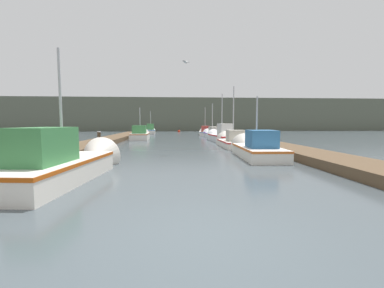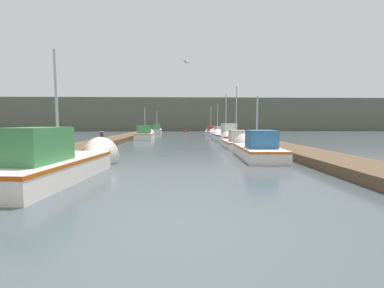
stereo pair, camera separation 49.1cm
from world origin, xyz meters
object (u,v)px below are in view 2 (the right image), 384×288
object	(u,v)px
fishing_boat_0	(65,162)
mooring_piling_2	(62,152)
seagull_lead	(187,62)
fishing_boat_7	(157,130)
fishing_boat_1	(255,149)
mooring_piling_1	(223,131)
fishing_boat_5	(217,134)
fishing_boat_4	(145,135)
channel_buoy	(185,131)
fishing_boat_3	(225,136)
fishing_boat_6	(211,132)
mooring_piling_0	(102,141)
fishing_boat_2	(235,142)

from	to	relation	value
fishing_boat_0	mooring_piling_2	bearing A→B (deg)	122.48
seagull_lead	fishing_boat_7	bearing A→B (deg)	-131.25
fishing_boat_1	seagull_lead	bearing A→B (deg)	154.80
fishing_boat_0	mooring_piling_1	size ratio (longest dim) A/B	4.43
fishing_boat_0	fishing_boat_7	size ratio (longest dim) A/B	1.06
fishing_boat_1	fishing_boat_5	bearing A→B (deg)	91.07
fishing_boat_4	channel_buoy	xyz separation A→B (m)	(4.47, 19.55, -0.32)
fishing_boat_4	fishing_boat_1	bearing A→B (deg)	-63.04
fishing_boat_0	mooring_piling_2	size ratio (longest dim) A/B	6.07
fishing_boat_3	fishing_boat_6	size ratio (longest dim) A/B	1.06
fishing_boat_6	mooring_piling_0	world-z (taller)	fishing_boat_6
fishing_boat_4	fishing_boat_5	size ratio (longest dim) A/B	0.85
fishing_boat_7	seagull_lead	bearing A→B (deg)	-83.77
fishing_boat_4	seagull_lead	bearing A→B (deg)	-72.76
mooring_piling_0	fishing_boat_7	bearing A→B (deg)	87.49
fishing_boat_3	seagull_lead	size ratio (longest dim) A/B	12.55
fishing_boat_0	fishing_boat_5	xyz separation A→B (m)	(8.10, 22.79, -0.10)
fishing_boat_7	fishing_boat_2	bearing A→B (deg)	-73.37
fishing_boat_7	mooring_piling_1	world-z (taller)	fishing_boat_7
fishing_boat_7	channel_buoy	xyz separation A→B (m)	(4.62, 5.98, -0.38)
fishing_boat_3	seagull_lead	world-z (taller)	seagull_lead
fishing_boat_2	fishing_boat_7	xyz separation A→B (m)	(-8.11, 22.22, 0.17)
channel_buoy	mooring_piling_1	bearing A→B (deg)	-69.95
mooring_piling_0	seagull_lead	distance (m)	7.43
fishing_boat_7	channel_buoy	bearing A→B (deg)	48.87
mooring_piling_2	channel_buoy	world-z (taller)	mooring_piling_2
fishing_boat_0	fishing_boat_3	size ratio (longest dim) A/B	0.97
channel_buoy	mooring_piling_2	bearing A→B (deg)	-99.14
fishing_boat_3	fishing_boat_7	bearing A→B (deg)	109.57
fishing_boat_4	mooring_piling_2	size ratio (longest dim) A/B	4.87
seagull_lead	channel_buoy	bearing A→B (deg)	-141.20
fishing_boat_0	seagull_lead	xyz separation A→B (m)	(4.16, 6.54, 4.76)
fishing_boat_0	mooring_piling_1	distance (m)	26.99
fishing_boat_1	fishing_boat_3	bearing A→B (deg)	91.53
fishing_boat_1	fishing_boat_3	xyz separation A→B (m)	(0.13, 10.60, 0.05)
fishing_boat_4	mooring_piling_0	xyz separation A→B (m)	(-1.22, -10.90, 0.15)
fishing_boat_7	mooring_piling_1	bearing A→B (deg)	-41.24
seagull_lead	fishing_boat_3	bearing A→B (deg)	-163.84
fishing_boat_5	mooring_piling_2	xyz separation A→B (m)	(-9.54, -19.93, 0.09)
fishing_boat_2	channel_buoy	bearing A→B (deg)	96.81
fishing_boat_2	mooring_piling_1	bearing A→B (deg)	84.42
fishing_boat_0	seagull_lead	distance (m)	9.10
fishing_boat_3	fishing_boat_7	xyz separation A→B (m)	(-8.15, 17.45, 0.03)
fishing_boat_4	channel_buoy	distance (m)	20.06
fishing_boat_1	fishing_boat_2	world-z (taller)	fishing_boat_2
fishing_boat_3	mooring_piling_1	distance (m)	10.17
fishing_boat_6	fishing_boat_5	bearing A→B (deg)	-83.57
fishing_boat_2	fishing_boat_5	bearing A→B (deg)	88.46
mooring_piling_0	fishing_boat_0	bearing A→B (deg)	-80.66
fishing_boat_1	mooring_piling_1	world-z (taller)	fishing_boat_1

